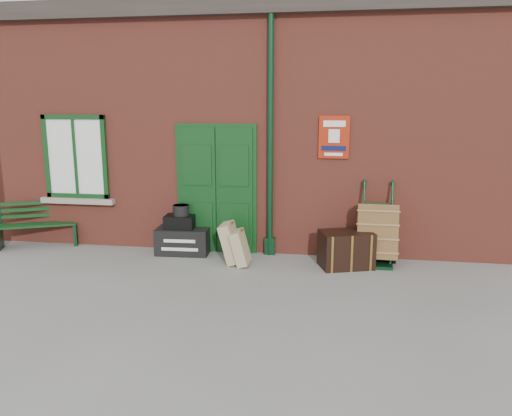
% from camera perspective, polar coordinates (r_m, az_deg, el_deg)
% --- Properties ---
extents(ground, '(80.00, 80.00, 0.00)m').
position_cam_1_polar(ground, '(7.57, -4.80, -8.22)').
color(ground, gray).
rests_on(ground, ground).
extents(station_building, '(10.30, 4.30, 4.36)m').
position_cam_1_polar(station_building, '(10.54, -0.40, 9.52)').
color(station_building, brown).
rests_on(station_building, ground).
extents(bench, '(1.42, 0.95, 0.85)m').
position_cam_1_polar(bench, '(10.07, -23.67, -1.59)').
color(bench, '#0F3814').
rests_on(bench, ground).
extents(houdini_trunk, '(0.94, 0.55, 0.46)m').
position_cam_1_polar(houdini_trunk, '(8.88, -8.33, -3.72)').
color(houdini_trunk, black).
rests_on(houdini_trunk, ground).
extents(strongbox, '(0.52, 0.39, 0.23)m').
position_cam_1_polar(strongbox, '(8.81, -8.71, -1.55)').
color(strongbox, black).
rests_on(strongbox, houdini_trunk).
extents(hatbox, '(0.29, 0.29, 0.18)m').
position_cam_1_polar(hatbox, '(8.75, -8.56, -0.25)').
color(hatbox, black).
rests_on(hatbox, strongbox).
extents(suitcase_back, '(0.36, 0.47, 0.68)m').
position_cam_1_polar(suitcase_back, '(8.27, -2.90, -3.97)').
color(suitcase_back, tan).
rests_on(suitcase_back, ground).
extents(suitcase_front, '(0.32, 0.43, 0.59)m').
position_cam_1_polar(suitcase_front, '(8.15, -1.80, -4.54)').
color(suitcase_front, tan).
rests_on(suitcase_front, ground).
extents(porter_trolley, '(0.66, 0.71, 1.33)m').
position_cam_1_polar(porter_trolley, '(8.40, 13.64, -2.82)').
color(porter_trolley, black).
rests_on(porter_trolley, ground).
extents(dark_trunk, '(0.94, 0.76, 0.59)m').
position_cam_1_polar(dark_trunk, '(8.18, 10.25, -4.67)').
color(dark_trunk, black).
rests_on(dark_trunk, ground).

